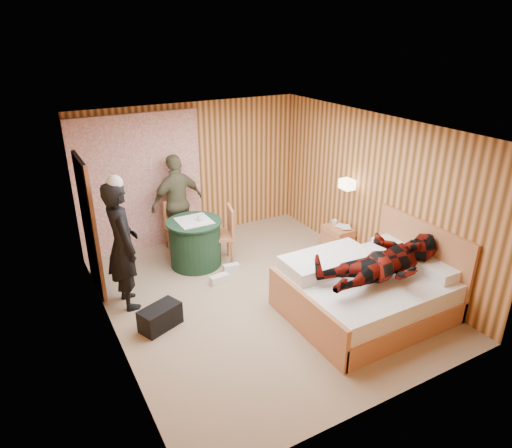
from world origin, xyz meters
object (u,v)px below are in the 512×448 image
nightstand (338,240)px  duffel_bag (160,317)px  chair_far (178,221)px  man_on_bed (387,253)px  woman_standing (122,246)px  bed (368,290)px  man_at_table (178,203)px  chair_near (224,230)px  round_table (195,243)px  wall_lamp (347,184)px

nightstand → duffel_bag: (-3.42, -0.59, -0.10)m
chair_far → man_on_bed: bearing=-86.9°
chair_far → woman_standing: 1.88m
bed → chair_far: bearing=117.0°
bed → man_at_table: (-1.58, 3.20, 0.53)m
nightstand → chair_far: (-2.37, 1.53, 0.28)m
bed → chair_near: 2.58m
woman_standing → chair_near: bearing=-75.9°
round_table → man_at_table: size_ratio=0.52×
bed → man_at_table: size_ratio=1.25×
chair_near → woman_standing: size_ratio=0.52×
bed → nightstand: bearing=64.8°
wall_lamp → nightstand: size_ratio=0.50×
man_at_table → duffel_bag: bearing=51.0°
woman_standing → man_at_table: size_ratio=1.08×
chair_near → man_on_bed: man_on_bed is taller
man_on_bed → nightstand: bearing=68.5°
bed → duffel_bag: 2.86m
nightstand → man_at_table: (-2.34, 1.58, 0.60)m
round_table → chair_near: (0.48, -0.12, 0.16)m
nightstand → man_on_bed: (-0.73, -1.85, 0.76)m
bed → duffel_bag: size_ratio=3.93×
chair_near → man_at_table: man_at_table is taller
wall_lamp → man_at_table: bearing=145.1°
nightstand → duffel_bag: bearing=-170.2°
man_at_table → woman_standing: bearing=34.4°
chair_far → duffel_bag: 2.40m
round_table → man_at_table: bearing=90.0°
bed → chair_far: (-1.61, 3.15, 0.20)m
wall_lamp → bed: size_ratio=0.12×
round_table → chair_far: bearing=92.6°
round_table → chair_far: size_ratio=0.97×
chair_far → wall_lamp: bearing=-56.4°
chair_near → woman_standing: woman_standing is taller
wall_lamp → round_table: 2.70m
bed → chair_near: size_ratio=2.22×
wall_lamp → duffel_bag: wall_lamp is taller
chair_near → duffel_bag: (-1.56, -1.30, -0.41)m
duffel_bag → man_on_bed: bearing=-46.9°
man_on_bed → man_at_table: bearing=115.1°
chair_far → chair_near: bearing=-80.8°
nightstand → round_table: 2.48m
duffel_bag → man_on_bed: 3.09m
chair_far → woman_standing: size_ratio=0.50×
man_at_table → chair_far: bearing=45.4°
man_on_bed → woman_standing: bearing=144.9°
wall_lamp → round_table: size_ratio=0.29×
bed → nightstand: 1.79m
round_table → chair_far: (-0.03, 0.71, 0.14)m
chair_far → man_on_bed: size_ratio=0.53×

